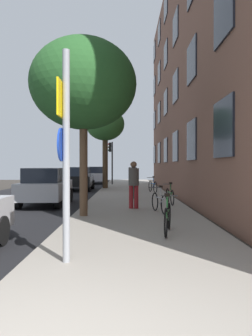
% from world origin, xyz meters
% --- Properties ---
extents(ground_plane, '(41.80, 41.80, 0.00)m').
position_xyz_m(ground_plane, '(-2.40, 15.00, 0.00)').
color(ground_plane, '#332D28').
extents(road_asphalt, '(7.00, 38.00, 0.01)m').
position_xyz_m(road_asphalt, '(-4.50, 15.00, 0.01)').
color(road_asphalt, black).
rests_on(road_asphalt, ground).
extents(sidewalk, '(4.20, 38.00, 0.12)m').
position_xyz_m(sidewalk, '(1.10, 15.00, 0.06)').
color(sidewalk, gray).
rests_on(sidewalk, ground).
extents(building_facade, '(0.56, 27.00, 13.81)m').
position_xyz_m(building_facade, '(3.69, 14.50, 6.92)').
color(building_facade, brown).
rests_on(building_facade, ground).
extents(sign_post, '(0.16, 0.60, 3.54)m').
position_xyz_m(sign_post, '(-0.26, 2.79, 2.06)').
color(sign_post, gray).
rests_on(sign_post, sidewalk).
extents(traffic_light, '(0.43, 0.24, 3.66)m').
position_xyz_m(traffic_light, '(-0.54, 24.73, 2.62)').
color(traffic_light, black).
rests_on(traffic_light, sidewalk).
extents(tree_near, '(3.41, 3.41, 5.68)m').
position_xyz_m(tree_near, '(-0.61, 7.66, 4.33)').
color(tree_near, brown).
rests_on(tree_near, sidewalk).
extents(tree_far, '(2.78, 2.78, 5.78)m').
position_xyz_m(tree_far, '(-0.74, 20.19, 4.64)').
color(tree_far, '#4C3823').
rests_on(tree_far, sidewalk).
extents(bicycle_0, '(0.50, 1.60, 0.96)m').
position_xyz_m(bicycle_0, '(1.75, 5.00, 0.50)').
color(bicycle_0, black).
rests_on(bicycle_0, sidewalk).
extents(bicycle_1, '(0.52, 1.60, 0.94)m').
position_xyz_m(bicycle_1, '(1.91, 8.26, 0.49)').
color(bicycle_1, black).
rests_on(bicycle_1, sidewalk).
extents(bicycle_2, '(0.42, 1.61, 0.92)m').
position_xyz_m(bicycle_2, '(2.59, 10.68, 0.48)').
color(bicycle_2, black).
rests_on(bicycle_2, sidewalk).
extents(bicycle_3, '(0.51, 1.73, 0.98)m').
position_xyz_m(bicycle_3, '(2.37, 16.43, 0.50)').
color(bicycle_3, black).
rests_on(bicycle_3, sidewalk).
extents(pedestrian_0, '(0.50, 0.50, 1.77)m').
position_xyz_m(pedestrian_0, '(1.05, 9.40, 1.13)').
color(pedestrian_0, maroon).
rests_on(pedestrian_0, sidewalk).
extents(pedestrian_1, '(0.42, 0.42, 1.79)m').
position_xyz_m(pedestrian_1, '(1.08, 12.93, 1.14)').
color(pedestrian_1, '#33594C').
rests_on(pedestrian_1, sidewalk).
extents(pedestrian_2, '(0.40, 0.40, 1.73)m').
position_xyz_m(pedestrian_2, '(1.19, 17.48, 1.11)').
color(pedestrian_2, olive).
rests_on(pedestrian_2, sidewalk).
extents(car_1, '(1.90, 4.03, 1.62)m').
position_xyz_m(car_1, '(-2.74, 11.28, 0.84)').
color(car_1, '#B7B7BC').
rests_on(car_1, road_asphalt).
extents(car_2, '(1.98, 4.13, 1.62)m').
position_xyz_m(car_2, '(-2.56, 19.61, 0.84)').
color(car_2, black).
rests_on(car_2, road_asphalt).
extents(car_3, '(2.01, 4.28, 1.62)m').
position_xyz_m(car_3, '(-2.04, 27.94, 0.84)').
color(car_3, silver).
rests_on(car_3, road_asphalt).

